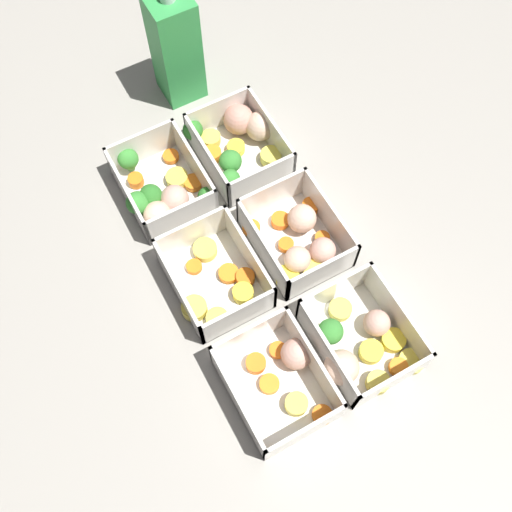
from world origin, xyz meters
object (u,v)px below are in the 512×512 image
Objects in this scene: juice_carton at (176,48)px; container_far_left at (239,141)px; container_far_right at (359,343)px; container_near_left at (161,191)px; container_far_center at (300,239)px; container_near_right at (281,377)px; container_near_center at (216,279)px.

container_far_left is at bearing 9.34° from juice_carton.
juice_carton reaches higher than container_far_right.
container_far_center is at bearing 40.10° from container_near_left.
container_near_right and container_far_center have the same top height.
container_far_center is 0.98× the size of container_far_right.
container_near_center is (0.17, 0.01, -0.01)m from container_near_left.
container_near_left and container_far_right have the same top height.
container_near_right is 0.97× the size of container_far_left.
container_near_left and container_near_right have the same top height.
container_far_right is (0.18, -0.01, 0.00)m from container_far_center.
container_near_left is at bearing -80.62° from container_far_left.
container_near_right and container_far_left have the same top height.
container_near_center is 0.75× the size of juice_carton.
juice_carton is at bearing 161.90° from container_near_center.
container_far_right is at bearing 21.09° from container_near_left.
juice_carton reaches higher than container_near_right.
juice_carton reaches higher than container_near_left.
container_far_left is 0.78× the size of juice_carton.
container_near_center is 0.22m from container_far_right.
juice_carton is at bearing -178.67° from container_far_right.
container_far_right is (0.01, 0.12, 0.00)m from container_near_right.
container_far_right is (0.18, 0.13, 0.00)m from container_near_center.
container_near_center is at bearing -144.60° from container_far_right.
container_near_left is 0.34m from container_near_right.
container_far_center is 0.18m from container_far_right.
container_far_center is 0.36m from juice_carton.
container_near_right is 0.76× the size of juice_carton.
juice_carton is (-0.36, -0.02, 0.07)m from container_far_center.
container_far_left is 0.18m from juice_carton.
container_near_left and container_far_center have the same top height.
container_near_center is 1.00× the size of container_near_right.
container_far_right is (0.37, -0.01, -0.00)m from container_far_left.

